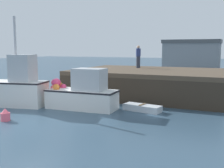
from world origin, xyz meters
TOP-DOWN VIEW (x-y plane):
  - ground at (0.00, 0.00)m, footprint 120.00×160.00m
  - pier at (2.59, 8.29)m, footprint 9.62×6.84m
  - fishing_boat_near_left at (-2.94, 2.66)m, footprint 3.38×2.06m
  - fishing_boat_near_right at (0.62, 3.42)m, footprint 3.92×1.63m
  - rowboat at (3.63, 4.19)m, footprint 2.00×1.03m
  - dockworker at (1.32, 10.27)m, footprint 0.34×0.34m
  - warehouse at (2.13, 31.30)m, footprint 7.71×4.77m
  - mooring_buoy_foreground at (-1.23, -0.05)m, footprint 0.40×0.40m

SIDE VIEW (x-z plane):
  - ground at x=0.00m, z-range -0.10..0.00m
  - rowboat at x=3.63m, z-range -0.02..0.34m
  - mooring_buoy_foreground at x=-1.23m, z-range -0.03..0.53m
  - fishing_boat_near_right at x=0.62m, z-range -0.23..1.89m
  - fishing_boat_near_left at x=-2.94m, z-range -1.37..3.46m
  - pier at x=2.59m, z-range 0.55..2.27m
  - warehouse at x=2.13m, z-range 0.02..4.33m
  - dockworker at x=1.32m, z-range 1.73..3.35m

